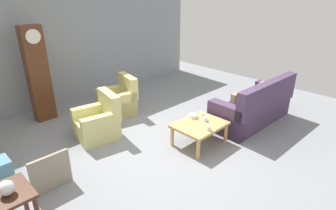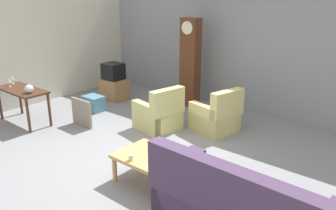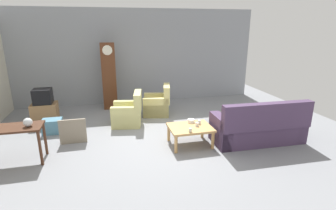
% 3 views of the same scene
% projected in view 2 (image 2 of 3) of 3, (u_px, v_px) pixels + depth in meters
% --- Properties ---
extents(ground_plane, '(10.40, 10.40, 0.00)m').
position_uv_depth(ground_plane, '(137.00, 160.00, 5.75)').
color(ground_plane, gray).
extents(garage_door_wall, '(8.40, 0.16, 3.20)m').
position_uv_depth(garage_door_wall, '(245.00, 42.00, 7.86)').
color(garage_door_wall, gray).
rests_on(garage_door_wall, ground_plane).
extents(pegboard_wall_left, '(0.12, 6.40, 2.88)m').
position_uv_depth(pegboard_wall_left, '(22.00, 47.00, 8.13)').
color(pegboard_wall_left, beige).
rests_on(pegboard_wall_left, ground_plane).
extents(armchair_olive_near, '(0.91, 0.89, 0.92)m').
position_uv_depth(armchair_olive_near, '(159.00, 115.00, 6.94)').
color(armchair_olive_near, '#CCC67A').
rests_on(armchair_olive_near, ground_plane).
extents(armchair_olive_far, '(0.94, 0.92, 0.92)m').
position_uv_depth(armchair_olive_far, '(217.00, 117.00, 6.84)').
color(armchair_olive_far, '#D9CB7B').
rests_on(armchair_olive_far, ground_plane).
extents(coffee_table_wood, '(0.96, 0.76, 0.44)m').
position_uv_depth(coffee_table_wood, '(150.00, 159.00, 4.98)').
color(coffee_table_wood, tan).
rests_on(coffee_table_wood, ground_plane).
extents(console_table_dark, '(1.30, 0.56, 0.76)m').
position_uv_depth(console_table_dark, '(22.00, 94.00, 7.19)').
color(console_table_dark, '#472819').
rests_on(console_table_dark, ground_plane).
extents(grandfather_clock, '(0.44, 0.30, 2.13)m').
position_uv_depth(grandfather_clock, '(190.00, 63.00, 8.15)').
color(grandfather_clock, '#562D19').
rests_on(grandfather_clock, ground_plane).
extents(tv_stand_cabinet, '(0.68, 0.52, 0.54)m').
position_uv_depth(tv_stand_cabinet, '(114.00, 89.00, 8.94)').
color(tv_stand_cabinet, '#997047').
rests_on(tv_stand_cabinet, ground_plane).
extents(tv_crt, '(0.48, 0.44, 0.42)m').
position_uv_depth(tv_crt, '(113.00, 71.00, 8.78)').
color(tv_crt, black).
rests_on(tv_crt, tv_stand_cabinet).
extents(framed_picture_leaning, '(0.60, 0.05, 0.58)m').
position_uv_depth(framed_picture_leaning, '(82.00, 113.00, 7.12)').
color(framed_picture_leaning, gray).
rests_on(framed_picture_leaning, ground_plane).
extents(storage_box_blue, '(0.48, 0.36, 0.36)m').
position_uv_depth(storage_box_blue, '(94.00, 103.00, 8.07)').
color(storage_box_blue, teal).
rests_on(storage_box_blue, ground_plane).
extents(glass_dome_cloche, '(0.17, 0.17, 0.17)m').
position_uv_depth(glass_dome_cloche, '(29.00, 89.00, 6.85)').
color(glass_dome_cloche, silver).
rests_on(glass_dome_cloche, console_table_dark).
extents(cup_white_porcelain, '(0.08, 0.08, 0.09)m').
position_uv_depth(cup_white_porcelain, '(158.00, 156.00, 4.85)').
color(cup_white_porcelain, white).
rests_on(cup_white_porcelain, coffee_table_wood).
extents(cup_blue_rimmed, '(0.07, 0.07, 0.09)m').
position_uv_depth(cup_blue_rimmed, '(168.00, 155.00, 4.88)').
color(cup_blue_rimmed, silver).
rests_on(cup_blue_rimmed, coffee_table_wood).
extents(cup_cream_tall, '(0.07, 0.07, 0.08)m').
position_uv_depth(cup_cream_tall, '(131.00, 158.00, 4.80)').
color(cup_cream_tall, beige).
rests_on(cup_cream_tall, coffee_table_wood).
extents(bowl_white_stacked, '(0.17, 0.17, 0.07)m').
position_uv_depth(bowl_white_stacked, '(167.00, 149.00, 5.08)').
color(bowl_white_stacked, white).
rests_on(bowl_white_stacked, coffee_table_wood).
extents(wine_glass_tall, '(0.07, 0.07, 0.20)m').
position_uv_depth(wine_glass_tall, '(12.00, 78.00, 7.48)').
color(wine_glass_tall, silver).
rests_on(wine_glass_tall, console_table_dark).
extents(wine_glass_mid, '(0.06, 0.06, 0.21)m').
position_uv_depth(wine_glass_mid, '(9.00, 81.00, 7.24)').
color(wine_glass_mid, silver).
rests_on(wine_glass_mid, console_table_dark).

